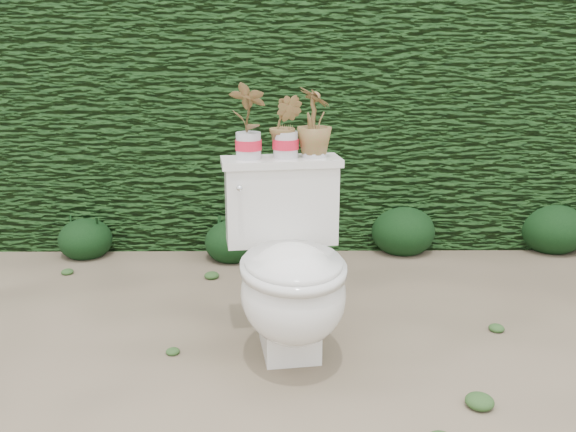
{
  "coord_description": "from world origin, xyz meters",
  "views": [
    {
      "loc": [
        -0.18,
        -2.46,
        1.24
      ],
      "look_at": [
        -0.16,
        -0.04,
        0.55
      ],
      "focal_mm": 38.0,
      "sensor_mm": 36.0,
      "label": 1
    }
  ],
  "objects_px": {
    "toilet": "(290,272)",
    "potted_plant_center": "(286,128)",
    "potted_plant_left": "(248,122)",
    "potted_plant_right": "(314,124)"
  },
  "relations": [
    {
      "from": "toilet",
      "to": "potted_plant_center",
      "type": "xyz_separation_m",
      "value": [
        -0.01,
        0.24,
        0.54
      ]
    },
    {
      "from": "toilet",
      "to": "potted_plant_left",
      "type": "relative_size",
      "value": 2.58
    },
    {
      "from": "toilet",
      "to": "potted_plant_right",
      "type": "relative_size",
      "value": 2.83
    },
    {
      "from": "potted_plant_left",
      "to": "potted_plant_right",
      "type": "height_order",
      "value": "potted_plant_left"
    },
    {
      "from": "potted_plant_left",
      "to": "potted_plant_center",
      "type": "xyz_separation_m",
      "value": [
        0.15,
        0.02,
        -0.03
      ]
    },
    {
      "from": "potted_plant_left",
      "to": "toilet",
      "type": "bearing_deg",
      "value": 150.12
    },
    {
      "from": "potted_plant_left",
      "to": "potted_plant_center",
      "type": "distance_m",
      "value": 0.16
    },
    {
      "from": "potted_plant_center",
      "to": "potted_plant_left",
      "type": "bearing_deg",
      "value": -158.75
    },
    {
      "from": "potted_plant_center",
      "to": "potted_plant_right",
      "type": "distance_m",
      "value": 0.12
    },
    {
      "from": "toilet",
      "to": "potted_plant_left",
      "type": "distance_m",
      "value": 0.63
    }
  ]
}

